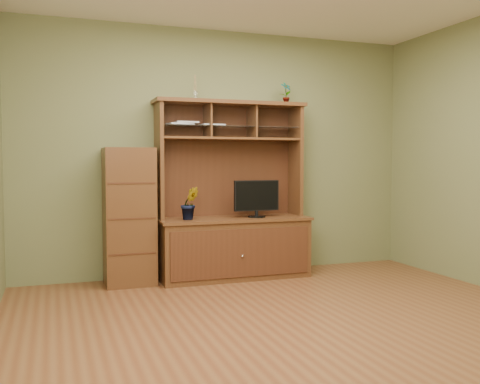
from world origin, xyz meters
name	(u,v)px	position (x,y,z in m)	size (l,w,h in m)	color
room	(300,149)	(0.00, 0.00, 1.35)	(4.54, 4.04, 2.74)	brown
media_hutch	(232,229)	(0.04, 1.73, 0.52)	(1.66, 0.61, 1.90)	#482614
monitor	(257,198)	(0.29, 1.64, 0.86)	(0.50, 0.19, 0.40)	black
orchid_plant	(190,203)	(-0.46, 1.65, 0.82)	(0.19, 0.15, 0.34)	#35581E
top_plant	(286,93)	(0.70, 1.80, 2.02)	(0.13, 0.09, 0.24)	#3B6322
reed_diffuser	(195,90)	(-0.35, 1.80, 2.00)	(0.05, 0.05, 0.27)	silver
magazines	(192,124)	(-0.38, 1.80, 1.65)	(0.62, 0.22, 0.04)	silver
side_cabinet	(129,216)	(-1.06, 1.76, 0.70)	(0.50, 0.45, 1.39)	#482614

